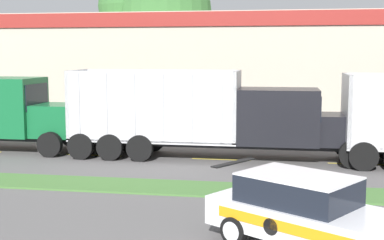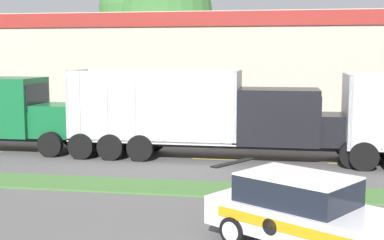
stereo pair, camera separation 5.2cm
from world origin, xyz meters
name	(u,v)px [view 1 (the left image)]	position (x,y,z in m)	size (l,w,h in m)	color
grass_verge	(175,188)	(0.00, 9.20, 0.03)	(120.00, 1.82, 0.06)	#477538
centre_line_3	(94,155)	(-4.49, 14.10, 0.00)	(2.40, 0.14, 0.01)	yellow
centre_line_4	(221,159)	(0.91, 14.10, 0.00)	(2.40, 0.14, 0.01)	yellow
centre_line_5	(360,164)	(6.31, 14.10, 0.00)	(2.40, 0.14, 0.01)	yellow
dump_truck_mid	(242,121)	(1.73, 14.35, 1.57)	(12.54, 2.58, 3.58)	black
rally_car	(305,211)	(3.85, 4.57, 0.83)	(4.65, 3.94, 1.65)	white
store_building_backdrop	(183,68)	(-3.40, 28.60, 3.31)	(37.32, 12.10, 6.61)	#BCB29E
tree_behind_left	(165,4)	(-4.25, 27.05, 7.38)	(6.06, 6.06, 11.33)	#473828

